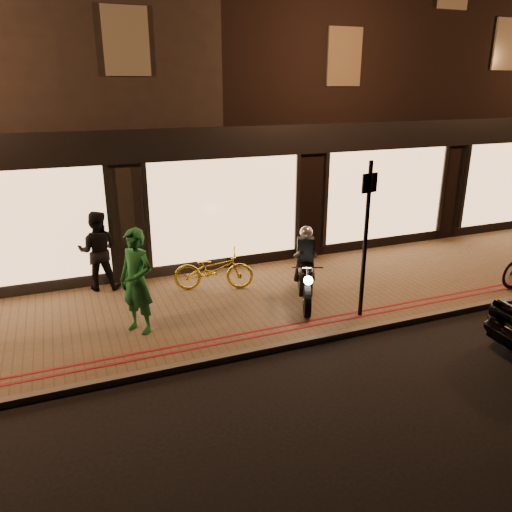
% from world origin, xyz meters
% --- Properties ---
extents(ground, '(90.00, 90.00, 0.00)m').
position_xyz_m(ground, '(0.00, 0.00, 0.00)').
color(ground, black).
rests_on(ground, ground).
extents(sidewalk, '(50.00, 4.00, 0.12)m').
position_xyz_m(sidewalk, '(0.00, 2.00, 0.06)').
color(sidewalk, brown).
rests_on(sidewalk, ground).
extents(kerb_stone, '(50.00, 0.14, 0.12)m').
position_xyz_m(kerb_stone, '(0.00, 0.05, 0.06)').
color(kerb_stone, '#59544C').
rests_on(kerb_stone, ground).
extents(red_kerb_lines, '(50.00, 0.26, 0.01)m').
position_xyz_m(red_kerb_lines, '(0.00, 0.55, 0.12)').
color(red_kerb_lines, maroon).
rests_on(red_kerb_lines, sidewalk).
extents(building_row, '(48.00, 10.11, 8.50)m').
position_xyz_m(building_row, '(-0.00, 8.99, 4.25)').
color(building_row, black).
rests_on(building_row, ground).
extents(motorcycle, '(0.93, 1.83, 1.59)m').
position_xyz_m(motorcycle, '(0.87, 1.50, 0.73)').
color(motorcycle, black).
rests_on(motorcycle, sidewalk).
extents(sign_post, '(0.35, 0.10, 3.00)m').
position_xyz_m(sign_post, '(1.59, 0.53, 1.80)').
color(sign_post, black).
rests_on(sign_post, sidewalk).
extents(bicycle_gold, '(1.83, 1.10, 0.91)m').
position_xyz_m(bicycle_gold, '(-0.67, 2.85, 0.57)').
color(bicycle_gold, gold).
rests_on(bicycle_gold, sidewalk).
extents(person_green, '(0.80, 0.84, 1.93)m').
position_xyz_m(person_green, '(-2.50, 1.47, 1.08)').
color(person_green, '#1C6C33').
rests_on(person_green, sidewalk).
extents(person_dark, '(0.99, 0.86, 1.75)m').
position_xyz_m(person_dark, '(-2.97, 3.80, 0.99)').
color(person_dark, black).
rests_on(person_dark, sidewalk).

